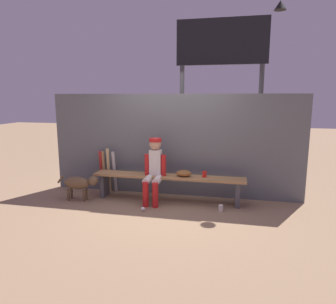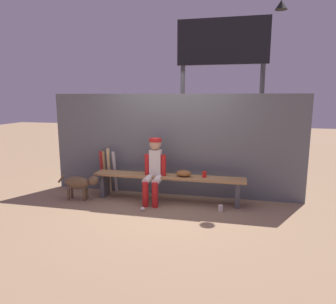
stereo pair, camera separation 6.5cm
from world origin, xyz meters
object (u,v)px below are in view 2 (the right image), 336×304
Objects in this scene: scoreboard at (225,62)px; dugout_bench at (168,181)px; dog at (80,183)px; baseball_glove at (184,173)px; baseball at (143,209)px; bat_wood_tan at (104,171)px; bat_aluminum_red at (102,171)px; cup_on_bench at (204,174)px; player_seated at (154,168)px; cup_on_ground at (221,208)px; bat_wood_natural at (109,170)px; bat_aluminum_silver at (115,172)px.

dugout_bench is at bearing -124.36° from scoreboard.
scoreboard reaches higher than dog.
baseball_glove is 0.33× the size of dog.
bat_wood_tan is at bearing 140.43° from baseball.
bat_wood_tan is at bearing 70.86° from dog.
baseball is (1.17, -0.90, -0.39)m from bat_aluminum_red.
cup_on_bench is (0.68, 0.03, 0.16)m from dugout_bench.
player_seated reaches higher than cup_on_bench.
baseball is at bearing -37.77° from bat_aluminum_red.
baseball_glove reaches higher than baseball.
baseball_glove is at bearing 44.93° from baseball.
dugout_bench reaches higher than cup_on_ground.
cup_on_ground is at bearing -14.21° from bat_wood_natural.
cup_on_bench reaches higher than baseball.
player_seated is 1.15m from bat_wood_natural.
scoreboard reaches higher than bat_aluminum_silver.
dugout_bench is 2.80m from scoreboard.
player_seated is at bearing 81.75° from baseball.
bat_aluminum_silver is 1.04× the size of dog.
dog is (-1.34, 0.29, 0.30)m from baseball.
dugout_bench is 0.34m from baseball_glove.
bat_wood_natural is 12.46× the size of baseball.
player_seated is 1.40m from cup_on_ground.
dugout_bench is at bearing 162.18° from cup_on_ground.
bat_aluminum_silver reaches higher than baseball_glove.
player_seated is 1.29m from bat_wood_tan.
bat_aluminum_red is at bearing 170.65° from baseball_glove.
bat_wood_natural reaches higher than baseball.
bat_wood_tan is 1.01× the size of dog.
baseball is 3.50m from scoreboard.
player_seated is 1.33m from bat_aluminum_red.
dugout_bench reaches higher than baseball.
baseball_glove is 0.33× the size of bat_aluminum_red.
cup_on_ground is 0.03× the size of scoreboard.
scoreboard reaches higher than bat_wood_tan.
cup_on_ground is 2.67m from dog.
scoreboard reaches higher than baseball_glove.
scoreboard is (2.22, 1.08, 2.21)m from bat_wood_natural.
baseball_glove reaches higher than dugout_bench.
dugout_bench is at bearing -11.34° from bat_wood_natural.
bat_aluminum_red is at bearing 142.23° from baseball.
baseball_glove is 1.81m from bat_aluminum_red.
baseball is (-0.31, -0.61, -0.36)m from dugout_bench.
baseball_glove is 1.76m from bat_wood_tan.
cup_on_ground is 3.10m from scoreboard.
bat_wood_natural is 0.24× the size of scoreboard.
baseball_glove is 2.58m from scoreboard.
bat_aluminum_red is at bearing 168.80° from dugout_bench.
player_seated reaches higher than bat_aluminum_red.
baseball_glove reaches higher than cup_on_bench.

